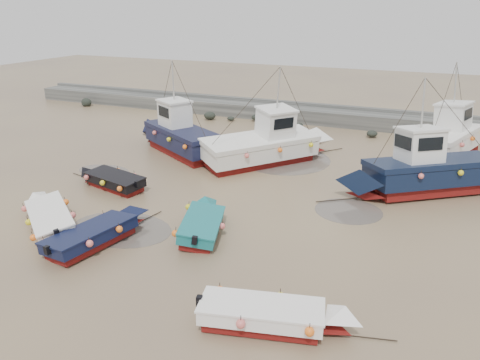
% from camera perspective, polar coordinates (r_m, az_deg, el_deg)
% --- Properties ---
extents(ground, '(120.00, 120.00, 0.00)m').
position_cam_1_polar(ground, '(22.18, -4.86, -5.51)').
color(ground, '#927C55').
rests_on(ground, ground).
extents(seawall, '(60.00, 4.92, 1.50)m').
position_cam_1_polar(seawall, '(41.62, 9.50, 7.72)').
color(seawall, slate).
rests_on(seawall, ground).
extents(puddle_a, '(4.98, 4.98, 0.01)m').
position_cam_1_polar(puddle_a, '(22.45, -14.27, -5.77)').
color(puddle_a, '#595149').
rests_on(puddle_a, ground).
extents(puddle_b, '(3.38, 3.38, 0.01)m').
position_cam_1_polar(puddle_b, '(24.18, 13.08, -3.69)').
color(puddle_b, '#595149').
rests_on(puddle_b, ground).
extents(puddle_c, '(3.47, 3.47, 0.01)m').
position_cam_1_polar(puddle_c, '(30.38, -16.24, 1.09)').
color(puddle_c, '#595149').
rests_on(puddle_c, ground).
extents(puddle_d, '(5.90, 5.90, 0.01)m').
position_cam_1_polar(puddle_d, '(31.41, 5.61, 2.48)').
color(puddle_d, '#595149').
rests_on(puddle_d, ground).
extents(dinghy_0, '(5.80, 4.75, 1.43)m').
position_cam_1_polar(dinghy_0, '(23.70, -22.10, -3.84)').
color(dinghy_0, maroon).
rests_on(dinghy_0, ground).
extents(dinghy_1, '(2.80, 6.29, 1.43)m').
position_cam_1_polar(dinghy_1, '(21.22, -16.92, -6.04)').
color(dinghy_1, maroon).
rests_on(dinghy_1, ground).
extents(dinghy_2, '(2.77, 5.67, 1.43)m').
position_cam_1_polar(dinghy_2, '(21.31, -4.70, -5.00)').
color(dinghy_2, maroon).
rests_on(dinghy_2, ground).
extents(dinghy_3, '(6.25, 2.56, 1.43)m').
position_cam_1_polar(dinghy_3, '(15.46, 4.02, -15.99)').
color(dinghy_3, maroon).
rests_on(dinghy_3, ground).
extents(dinghy_4, '(5.91, 2.58, 1.43)m').
position_cam_1_polar(dinghy_4, '(27.37, -15.45, 0.23)').
color(dinghy_4, maroon).
rests_on(dinghy_4, ground).
extents(cabin_boat_0, '(9.12, 6.15, 6.22)m').
position_cam_1_polar(cabin_boat_0, '(32.80, -7.58, 5.63)').
color(cabin_boat_0, maroon).
rests_on(cabin_boat_0, ground).
extents(cabin_boat_1, '(7.70, 9.25, 6.22)m').
position_cam_1_polar(cabin_boat_1, '(30.38, 3.40, 4.51)').
color(cabin_boat_1, maroon).
rests_on(cabin_boat_1, ground).
extents(cabin_boat_2, '(9.33, 7.26, 6.22)m').
position_cam_1_polar(cabin_boat_2, '(27.19, 21.64, 1.10)').
color(cabin_boat_2, maroon).
rests_on(cabin_boat_2, ground).
extents(cabin_boat_3, '(5.04, 9.40, 6.22)m').
position_cam_1_polar(cabin_boat_3, '(34.64, 24.47, 4.77)').
color(cabin_boat_3, maroon).
rests_on(cabin_boat_3, ground).
extents(person, '(0.74, 0.63, 1.73)m').
position_cam_1_polar(person, '(29.45, -1.30, 1.32)').
color(person, '#191E3E').
rests_on(person, ground).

